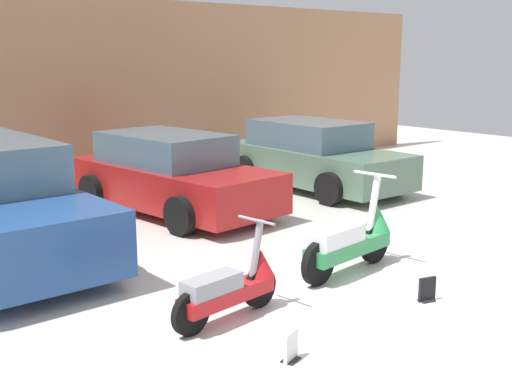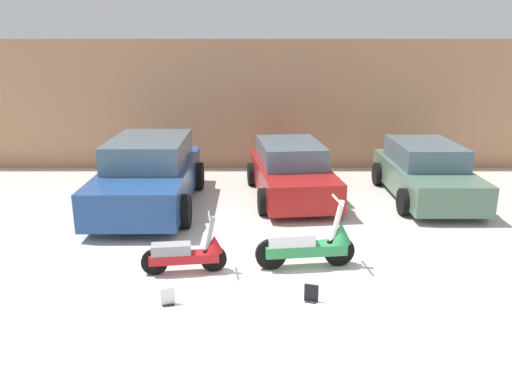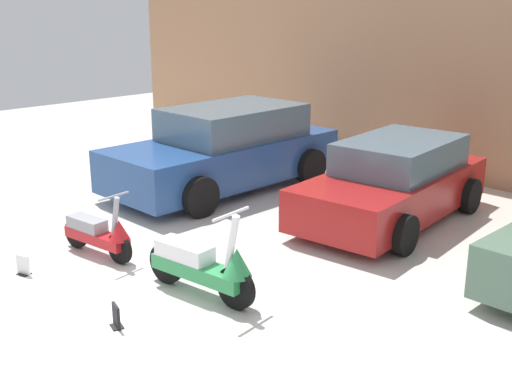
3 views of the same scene
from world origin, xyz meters
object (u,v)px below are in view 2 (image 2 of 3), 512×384
Objects in this scene: scooter_front_left at (185,253)px; placard_near_left_scooter at (165,297)px; car_rear_left at (146,174)px; car_rear_center at (289,171)px; placard_near_right_scooter at (309,294)px; scooter_front_right at (308,244)px; car_rear_right at (423,172)px.

scooter_front_left is 5.16× the size of placard_near_left_scooter.
car_rear_left is 3.27m from car_rear_center.
placard_near_left_scooter is 2.01m from placard_near_right_scooter.
scooter_front_right reaches higher than placard_near_left_scooter.
car_rear_center reaches higher than scooter_front_right.
car_rear_right is (3.13, -0.10, 0.00)m from car_rear_center.
placard_near_left_scooter is 1.00× the size of placard_near_right_scooter.
car_rear_left is 1.17× the size of car_rear_right.
scooter_front_left is 0.34× the size of car_rear_center.
car_rear_left reaches higher than placard_near_left_scooter.
car_rear_right reaches higher than placard_near_left_scooter.
car_rear_center reaches higher than placard_near_right_scooter.
car_rear_right reaches higher than placard_near_right_scooter.
placard_near_right_scooter is at bearing -6.92° from car_rear_center.
scooter_front_left is 3.71m from car_rear_left.
car_rear_center is (1.90, 4.12, 0.28)m from scooter_front_left.
scooter_front_right is 1.18m from placard_near_right_scooter.
car_rear_center is 5.08m from placard_near_right_scooter.
placard_near_right_scooter is (2.00, 0.09, 0.00)m from placard_near_left_scooter.
car_rear_center is at bearing 68.27° from placard_near_left_scooter.
placard_near_right_scooter is at bearing -32.74° from car_rear_right.
scooter_front_left is 0.30× the size of car_rear_left.
car_rear_left reaches higher than placard_near_right_scooter.
car_rear_right reaches higher than scooter_front_left.
placard_near_left_scooter is at bearing -105.99° from scooter_front_left.
car_rear_right is at bearing 44.02° from scooter_front_right.
scooter_front_right is 0.37× the size of car_rear_left.
car_rear_center is 15.04× the size of placard_near_right_scooter.
car_rear_left reaches higher than car_rear_center.
scooter_front_right is 3.92m from car_rear_center.
scooter_front_right reaches higher than scooter_front_left.
placard_near_right_scooter is (3.15, -4.39, -0.60)m from car_rear_left.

